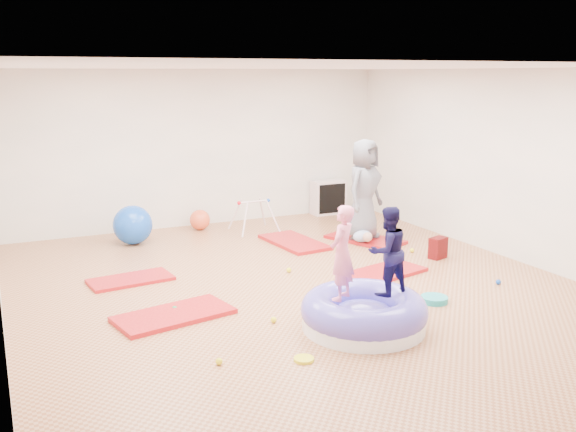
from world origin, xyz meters
name	(u,v)px	position (x,y,z in m)	size (l,w,h in m)	color
room	(298,182)	(0.00, 0.00, 1.40)	(7.01, 8.01, 2.81)	#AD7E58
gym_mat_front_left	(174,315)	(-1.73, -0.31, 0.03)	(1.31, 0.66, 0.05)	red
gym_mat_mid_left	(131,280)	(-1.91, 1.21, 0.02)	(1.08, 0.54, 0.05)	red
gym_mat_center_back	(294,242)	(0.92, 2.01, 0.03)	(1.31, 0.66, 0.05)	red
gym_mat_right	(384,273)	(1.33, 0.02, 0.02)	(1.20, 0.60, 0.05)	red
gym_mat_rear_right	(365,239)	(2.07, 1.67, 0.03)	(1.27, 0.64, 0.05)	red
inflatable_cushion	(364,314)	(0.06, -1.51, 0.17)	(1.38, 1.38, 0.44)	white
child_pink	(342,248)	(-0.18, -1.43, 0.92)	(0.38, 0.25, 1.03)	pink
child_navy	(388,247)	(0.34, -1.51, 0.89)	(0.48, 0.37, 0.99)	#110E37
adult_caregiver	(364,189)	(2.03, 1.69, 0.87)	(0.80, 0.52, 1.64)	slate
infant	(364,236)	(1.88, 1.43, 0.15)	(0.33, 0.34, 0.20)	#91A3CC
ball_pit_balls	(338,280)	(0.59, -0.03, 0.03)	(4.20, 3.55, 0.07)	blue
exercise_ball_blue	(133,225)	(-1.46, 3.13, 0.32)	(0.64, 0.64, 0.64)	blue
exercise_ball_orange	(200,220)	(-0.18, 3.60, 0.18)	(0.36, 0.36, 0.36)	#EB542F
infant_play_gym	(254,211)	(0.62, 3.01, 0.38)	(0.74, 0.70, 0.56)	silver
cube_shelf	(328,197)	(2.53, 3.79, 0.33)	(0.67, 0.33, 0.67)	silver
balance_disc	(434,299)	(1.27, -1.18, 0.04)	(0.33, 0.33, 0.07)	teal
backpack	(438,248)	(2.51, 0.34, 0.16)	(0.28, 0.17, 0.32)	maroon
yellow_toy	(304,359)	(-0.89, -1.95, 0.01)	(0.20, 0.20, 0.03)	yellow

